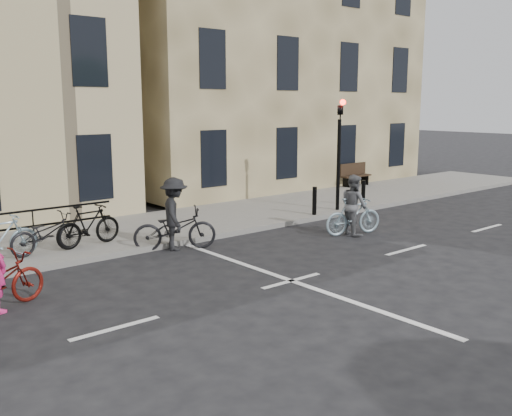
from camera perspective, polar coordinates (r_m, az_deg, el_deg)
ground at (r=12.08m, az=3.56°, el=-7.30°), size 120.00×120.00×0.00m
sidewalk at (r=15.30m, az=-23.83°, el=-4.07°), size 46.00×4.00×0.15m
building_east at (r=27.35m, az=-1.41°, el=15.65°), size 14.00×10.00×12.00m
traffic_light at (r=19.02m, az=8.33°, el=6.66°), size 0.18×0.30×3.90m
bollard_east at (r=18.30m, az=5.87°, el=0.73°), size 0.14×0.14×0.90m
bollard_west at (r=20.07m, az=10.68°, el=1.46°), size 0.14×0.14×0.90m
bench at (r=25.01m, az=9.82°, el=3.41°), size 1.60×0.41×0.97m
cyclist_grey at (r=16.29m, az=9.73°, el=-0.25°), size 1.84×0.98×1.71m
cyclist_dark at (r=14.53m, az=-8.13°, el=-1.36°), size 2.19×1.54×1.85m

